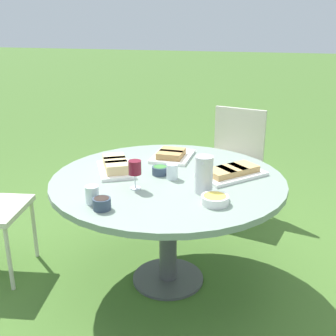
% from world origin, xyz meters
% --- Properties ---
extents(ground_plane, '(40.00, 40.00, 0.00)m').
position_xyz_m(ground_plane, '(0.00, 0.00, 0.00)').
color(ground_plane, '#446B2B').
extents(dining_table, '(1.38, 1.38, 0.71)m').
position_xyz_m(dining_table, '(0.00, 0.00, 0.62)').
color(dining_table, '#4C4C51').
rests_on(dining_table, ground_plane).
extents(chair_near_left, '(0.51, 0.52, 0.89)m').
position_xyz_m(chair_near_left, '(-1.15, 0.27, 0.52)').
color(chair_near_left, beige).
rests_on(chair_near_left, ground_plane).
extents(water_pitcher, '(0.10, 0.10, 0.20)m').
position_xyz_m(water_pitcher, '(0.17, 0.24, 0.81)').
color(water_pitcher, silver).
rests_on(water_pitcher, dining_table).
extents(wine_glass, '(0.07, 0.07, 0.16)m').
position_xyz_m(wine_glass, '(0.21, -0.13, 0.82)').
color(wine_glass, silver).
rests_on(wine_glass, dining_table).
extents(platter_bread_main, '(0.40, 0.34, 0.08)m').
position_xyz_m(platter_bread_main, '(-0.02, -0.34, 0.74)').
color(platter_bread_main, white).
rests_on(platter_bread_main, dining_table).
extents(platter_charcuterie, '(0.44, 0.43, 0.06)m').
position_xyz_m(platter_charcuterie, '(-0.12, 0.36, 0.73)').
color(platter_charcuterie, white).
rests_on(platter_charcuterie, dining_table).
extents(platter_sandwich_side, '(0.33, 0.25, 0.06)m').
position_xyz_m(platter_sandwich_side, '(-0.35, -0.07, 0.73)').
color(platter_sandwich_side, white).
rests_on(platter_sandwich_side, dining_table).
extents(bowl_fries, '(0.14, 0.14, 0.04)m').
position_xyz_m(bowl_fries, '(0.30, 0.33, 0.73)').
color(bowl_fries, white).
rests_on(bowl_fries, dining_table).
extents(bowl_salad, '(0.10, 0.10, 0.05)m').
position_xyz_m(bowl_salad, '(-0.04, -0.06, 0.73)').
color(bowl_salad, '#334256').
rests_on(bowl_salad, dining_table).
extents(bowl_olives, '(0.09, 0.09, 0.06)m').
position_xyz_m(bowl_olives, '(0.51, -0.20, 0.74)').
color(bowl_olives, '#334256').
rests_on(bowl_olives, dining_table).
extents(cup_water_near, '(0.07, 0.07, 0.09)m').
position_xyz_m(cup_water_near, '(0.01, 0.03, 0.75)').
color(cup_water_near, silver).
rests_on(cup_water_near, dining_table).
extents(cup_water_far, '(0.07, 0.07, 0.09)m').
position_xyz_m(cup_water_far, '(0.45, -0.28, 0.75)').
color(cup_water_far, silver).
rests_on(cup_water_far, dining_table).
extents(handbag, '(0.30, 0.14, 0.37)m').
position_xyz_m(handbag, '(-0.95, -0.66, 0.13)').
color(handbag, '#232328').
rests_on(handbag, ground_plane).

